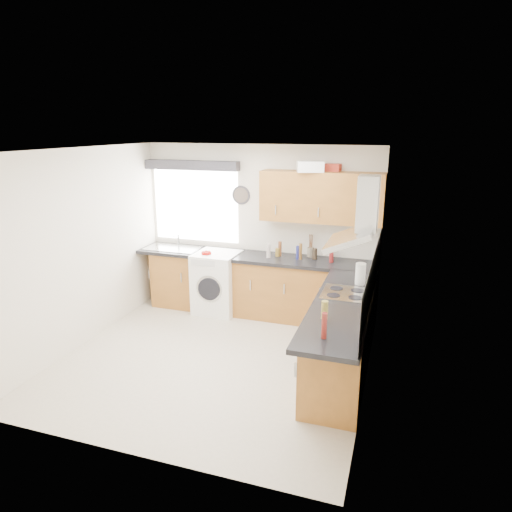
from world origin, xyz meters
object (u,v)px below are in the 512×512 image
(washing_machine, at_px, (217,282))
(oven, at_px, (343,333))
(extractor_hood, at_px, (359,220))
(upper_cabinets, at_px, (321,197))

(washing_machine, bearing_deg, oven, -26.86)
(oven, height_order, washing_machine, washing_machine)
(extractor_hood, distance_m, washing_machine, 2.74)
(upper_cabinets, xyz_separation_m, washing_machine, (-1.50, -0.23, -1.34))
(upper_cabinets, bearing_deg, washing_machine, -171.46)
(extractor_hood, bearing_deg, washing_machine, 152.89)
(upper_cabinets, height_order, washing_machine, upper_cabinets)
(upper_cabinets, distance_m, washing_machine, 2.02)
(washing_machine, bearing_deg, extractor_hood, -25.74)
(oven, relative_size, washing_machine, 0.92)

